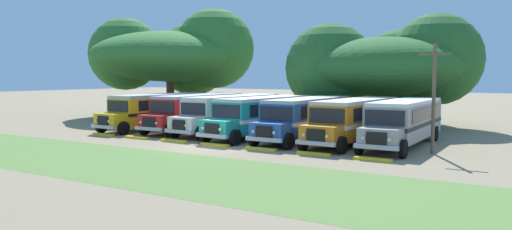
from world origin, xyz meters
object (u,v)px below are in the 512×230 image
at_px(parked_bus_slot_5, 355,118).
at_px(secondary_tree, 175,55).
at_px(broad_shade_tree, 386,67).
at_px(parked_bus_slot_0, 158,109).
at_px(utility_pole, 434,95).
at_px(parked_bus_slot_3, 263,114).
at_px(parked_bus_slot_6, 405,120).
at_px(parked_bus_slot_1, 197,110).
at_px(parked_bus_slot_4, 307,116).
at_px(parked_bus_slot_2, 231,112).

xyz_separation_m(parked_bus_slot_5, secondary_tree, (-24.18, 10.21, 4.93)).
distance_m(parked_bus_slot_5, broad_shade_tree, 12.53).
height_order(parked_bus_slot_0, utility_pole, utility_pole).
distance_m(parked_bus_slot_3, utility_pole, 12.34).
xyz_separation_m(parked_bus_slot_6, broad_shade_tree, (-4.90, 11.54, 3.53)).
bearing_deg(parked_bus_slot_1, parked_bus_slot_4, 83.45).
height_order(parked_bus_slot_6, broad_shade_tree, broad_shade_tree).
height_order(parked_bus_slot_5, secondary_tree, secondary_tree).
xyz_separation_m(parked_bus_slot_3, broad_shade_tree, (4.98, 12.20, 3.53)).
relative_size(parked_bus_slot_2, parked_bus_slot_3, 1.00).
height_order(parked_bus_slot_2, parked_bus_slot_3, same).
height_order(parked_bus_slot_5, utility_pole, utility_pole).
bearing_deg(parked_bus_slot_1, broad_shade_tree, 131.38).
xyz_separation_m(broad_shade_tree, secondary_tree, (-22.38, -1.68, 1.39)).
bearing_deg(secondary_tree, broad_shade_tree, 4.29).
relative_size(parked_bus_slot_3, secondary_tree, 0.62).
distance_m(parked_bus_slot_3, parked_bus_slot_4, 3.36).
bearing_deg(parked_bus_slot_1, parked_bus_slot_0, -79.49).
height_order(parked_bus_slot_0, secondary_tree, secondary_tree).
xyz_separation_m(parked_bus_slot_4, parked_bus_slot_6, (6.53, 0.45, 0.00)).
xyz_separation_m(parked_bus_slot_1, parked_bus_slot_5, (13.52, -0.60, 0.00)).
bearing_deg(parked_bus_slot_3, secondary_tree, -118.60).
relative_size(parked_bus_slot_1, parked_bus_slot_4, 1.00).
bearing_deg(parked_bus_slot_0, parked_bus_slot_6, 92.33).
bearing_deg(parked_bus_slot_3, parked_bus_slot_6, 96.42).
distance_m(parked_bus_slot_0, parked_bus_slot_1, 3.54).
relative_size(parked_bus_slot_4, secondary_tree, 0.62).
distance_m(parked_bus_slot_1, utility_pole, 19.10).
height_order(parked_bus_slot_0, parked_bus_slot_4, same).
distance_m(parked_bus_slot_4, parked_bus_slot_6, 6.54).
bearing_deg(parked_bus_slot_3, parked_bus_slot_5, 95.24).
distance_m(parked_bus_slot_0, parked_bus_slot_5, 16.97).
distance_m(parked_bus_slot_0, parked_bus_slot_6, 20.08).
relative_size(parked_bus_slot_1, parked_bus_slot_2, 1.00).
height_order(broad_shade_tree, utility_pole, broad_shade_tree).
distance_m(parked_bus_slot_4, parked_bus_slot_5, 3.43).
bearing_deg(utility_pole, parked_bus_slot_5, 159.62).
bearing_deg(parked_bus_slot_6, parked_bus_slot_0, -89.67).
relative_size(parked_bus_slot_5, parked_bus_slot_6, 1.00).
xyz_separation_m(parked_bus_slot_5, utility_pole, (5.32, -1.98, 1.72)).
relative_size(parked_bus_slot_2, parked_bus_slot_6, 1.00).
distance_m(secondary_tree, utility_pole, 32.08).
bearing_deg(parked_bus_slot_2, secondary_tree, -122.22).
bearing_deg(parked_bus_slot_5, parked_bus_slot_3, -86.35).
bearing_deg(utility_pole, parked_bus_slot_3, 172.18).
height_order(parked_bus_slot_5, parked_bus_slot_6, same).
xyz_separation_m(parked_bus_slot_5, parked_bus_slot_6, (3.10, 0.35, 0.00)).
bearing_deg(secondary_tree, parked_bus_slot_5, -22.89).
bearing_deg(parked_bus_slot_3, utility_pole, 84.75).
height_order(parked_bus_slot_1, parked_bus_slot_2, same).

